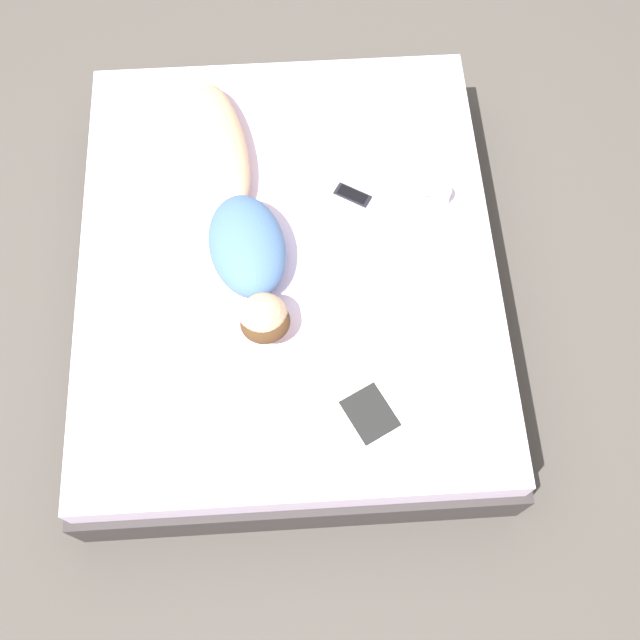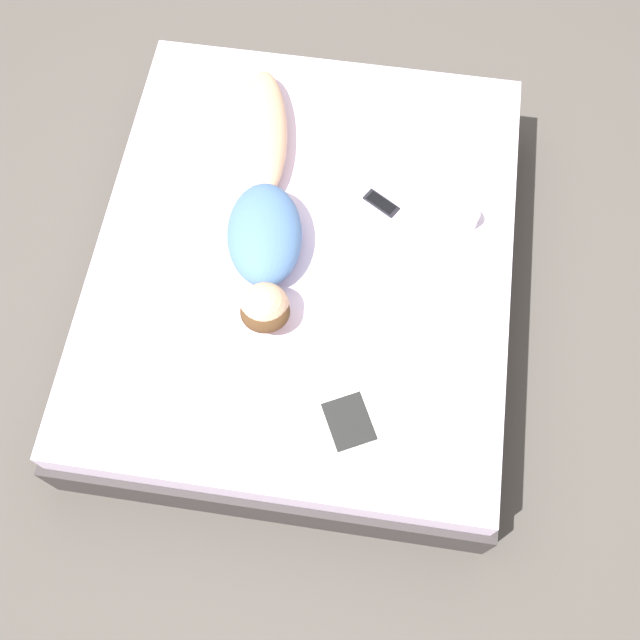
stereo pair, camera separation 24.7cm
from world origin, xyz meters
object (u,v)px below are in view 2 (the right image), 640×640
object	(u,v)px
person	(265,211)
open_magazine	(378,412)
cell_phone	(381,203)
coffee_mug	(467,218)

from	to	relation	value
person	open_magazine	bearing A→B (deg)	116.21
open_magazine	cell_phone	distance (m)	0.94
person	open_magazine	size ratio (longest dim) A/B	2.33
person	cell_phone	distance (m)	0.51
cell_phone	open_magazine	bearing A→B (deg)	37.18
person	open_magazine	distance (m)	0.96
open_magazine	person	bearing A→B (deg)	-80.41
open_magazine	coffee_mug	world-z (taller)	coffee_mug
person	open_magazine	xyz separation A→B (m)	(-0.57, 0.77, -0.09)
coffee_mug	cell_phone	bearing A→B (deg)	-7.18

